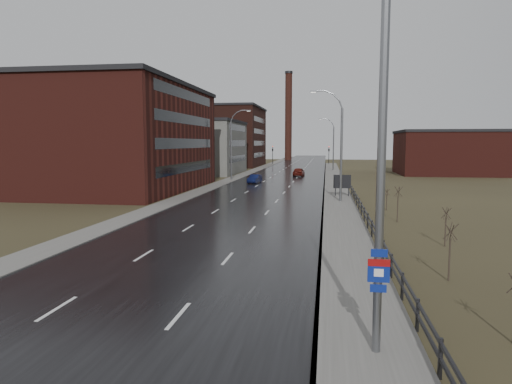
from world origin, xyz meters
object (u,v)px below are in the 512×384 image
(streetlight_main, at_px, (370,143))
(car_far, at_px, (299,172))
(billboard, at_px, (342,182))
(car_near, at_px, (255,179))

(streetlight_main, distance_m, car_far, 70.55)
(streetlight_main, xyz_separation_m, car_far, (-6.07, 70.09, -5.27))
(car_far, bearing_deg, streetlight_main, 97.88)
(billboard, relative_size, car_near, 0.65)
(car_near, xyz_separation_m, car_far, (5.66, 15.57, 0.15))
(billboard, relative_size, car_far, 0.55)
(billboard, height_order, car_far, billboard)
(streetlight_main, distance_m, car_near, 56.03)
(streetlight_main, relative_size, car_near, 3.11)
(streetlight_main, relative_size, car_far, 2.60)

